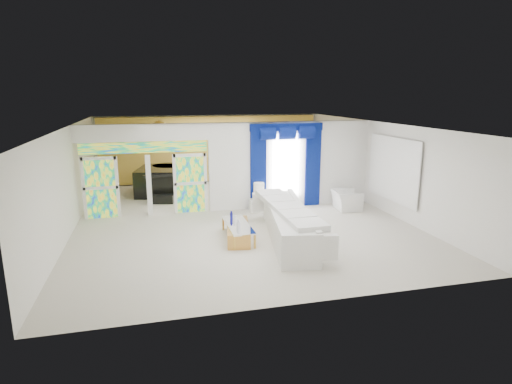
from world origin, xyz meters
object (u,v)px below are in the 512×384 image
object	(u,v)px
white_sofa	(288,224)
armchair	(346,200)
grand_piano	(160,181)
console_table	(267,205)
coffee_table	(238,232)

from	to	relation	value
white_sofa	armchair	size ratio (longest dim) A/B	4.40
armchair	grand_piano	xyz separation A→B (m)	(-6.23, 4.00, 0.20)
armchair	white_sofa	bearing A→B (deg)	134.66
white_sofa	armchair	world-z (taller)	white_sofa
white_sofa	console_table	size ratio (longest dim) A/B	3.58
armchair	grand_piano	bearing A→B (deg)	62.79
coffee_table	grand_piano	distance (m)	6.40
white_sofa	armchair	xyz separation A→B (m)	(2.93, 2.39, -0.09)
console_table	armchair	world-z (taller)	armchair
console_table	armchair	bearing A→B (deg)	-10.25
white_sofa	console_table	world-z (taller)	white_sofa
white_sofa	console_table	bearing A→B (deg)	95.53
grand_piano	white_sofa	bearing A→B (deg)	-49.87
white_sofa	console_table	distance (m)	2.90
coffee_table	console_table	distance (m)	3.02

